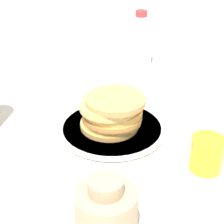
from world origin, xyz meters
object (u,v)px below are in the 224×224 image
pancake_stack (112,112)px  juice_glass (207,154)px  plate (112,128)px  cream_jug (106,211)px  water_bottle_near (140,42)px

pancake_stack → juice_glass: (0.04, 0.25, -0.02)m
plate → juice_glass: 0.25m
pancake_stack → juice_glass: bearing=80.3°
juice_glass → cream_jug: 0.27m
juice_glass → cream_jug: (0.25, -0.11, 0.01)m
pancake_stack → cream_jug: bearing=25.1°
pancake_stack → juice_glass: pancake_stack is taller
cream_jug → water_bottle_near: (-0.69, -0.23, 0.04)m
juice_glass → water_bottle_near: (-0.44, -0.34, 0.05)m
plate → water_bottle_near: size_ratio=1.39×
plate → cream_jug: (0.29, 0.14, 0.04)m
pancake_stack → juice_glass: size_ratio=2.08×
pancake_stack → cream_jug: cream_jug is taller
cream_jug → water_bottle_near: bearing=-161.4°
water_bottle_near → plate: bearing=13.6°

